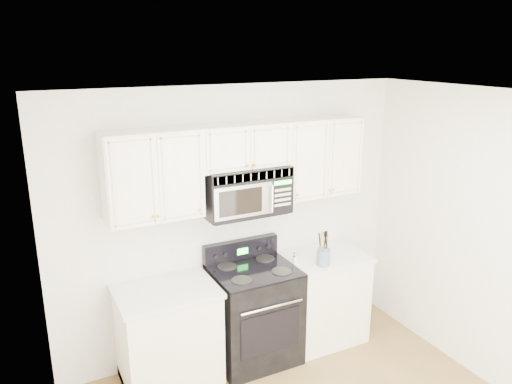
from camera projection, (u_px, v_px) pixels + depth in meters
room at (345, 302)px, 3.28m from camera, size 3.51×3.51×2.61m
base_cabinet_left at (168, 339)px, 4.41m from camera, size 0.86×0.65×0.92m
base_cabinet_right at (320, 300)px, 5.10m from camera, size 0.86×0.65×0.92m
range at (254, 312)px, 4.75m from camera, size 0.77×0.70×1.12m
upper_cabinets at (242, 161)px, 4.46m from camera, size 2.44×0.37×0.75m
microwave at (245, 190)px, 4.51m from camera, size 0.79×0.44×0.44m
utensil_crock at (323, 256)px, 4.72m from camera, size 0.13×0.13×0.34m
shaker_salt at (295, 259)px, 4.76m from camera, size 0.04×0.04×0.09m
shaker_pepper at (295, 257)px, 4.80m from camera, size 0.04×0.04×0.10m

